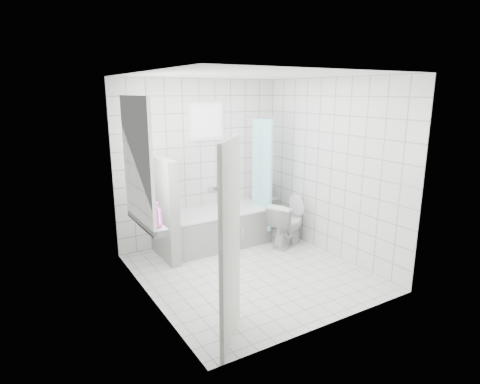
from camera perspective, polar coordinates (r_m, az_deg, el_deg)
ground at (r=5.60m, az=1.48°, el=-11.29°), size 3.00×3.00×0.00m
ceiling at (r=5.07m, az=1.68°, el=16.34°), size 3.00×3.00×0.00m
wall_back at (r=6.47m, az=-5.62°, el=4.22°), size 2.80×0.02×2.60m
wall_front at (r=4.04m, az=13.13°, el=-2.10°), size 2.80×0.02×2.60m
wall_left at (r=4.60m, az=-13.29°, el=-0.15°), size 0.02×3.00×2.60m
wall_right at (r=6.04m, az=12.86°, el=3.23°), size 0.02×3.00×2.60m
window_left at (r=4.83m, az=-14.09°, el=4.12°), size 0.01×0.90×1.40m
window_back at (r=6.39m, az=-4.77°, el=9.99°), size 0.50×0.01×0.50m
window_sill at (r=5.02m, az=-13.10°, el=-4.17°), size 0.18×1.02×0.08m
door at (r=3.81m, az=-1.41°, el=-7.49°), size 0.56×0.63×2.00m
bathtub at (r=6.43m, az=-3.28°, el=-5.09°), size 1.65×0.77×0.58m
partition_wall at (r=5.91m, az=-10.76°, el=-2.39°), size 0.15×0.85×1.50m
tiled_ledge at (r=7.20m, az=3.66°, el=-3.12°), size 0.40×0.24×0.55m
toilet at (r=6.43m, az=6.70°, el=-4.56°), size 0.80×0.63×0.71m
curtain_rod at (r=6.46m, az=2.71°, el=10.51°), size 0.02×0.80×0.02m
shower_curtain at (r=6.47m, az=3.26°, el=2.46°), size 0.14×0.48×1.78m
tub_faucet at (r=6.61m, az=-3.94°, el=0.47°), size 0.18×0.06×0.06m
sill_bottles at (r=4.89m, az=-12.76°, el=-2.69°), size 0.16×0.75×0.29m
ledge_bottles at (r=7.09m, az=3.84°, el=-0.10°), size 0.17×0.15×0.28m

